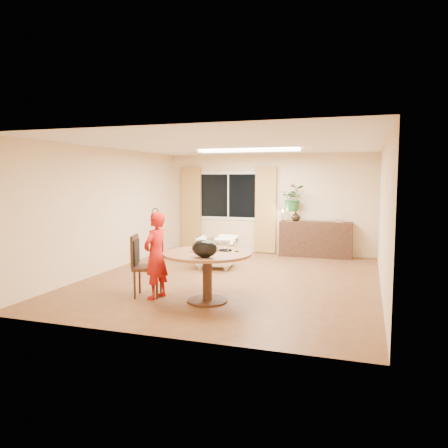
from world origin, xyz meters
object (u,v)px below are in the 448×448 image
object	(u,v)px
sideboard	(316,239)
dining_table	(207,263)
dining_chair	(148,266)
armchair	(216,252)
child	(156,255)

from	to	relation	value
sideboard	dining_table	bearing A→B (deg)	-104.34
dining_chair	armchair	world-z (taller)	dining_chair
dining_table	dining_chair	world-z (taller)	dining_chair
dining_table	dining_chair	size ratio (longest dim) A/B	1.36
child	sideboard	bearing A→B (deg)	167.33
child	sideboard	world-z (taller)	child
armchair	sideboard	size ratio (longest dim) A/B	0.43
dining_table	armchair	distance (m)	2.72
dining_table	sideboard	xyz separation A→B (m)	(1.18, 4.62, -0.18)
dining_table	child	xyz separation A→B (m)	(-0.88, -0.04, 0.08)
dining_chair	sideboard	world-z (taller)	dining_chair
dining_table	child	size ratio (longest dim) A/B	0.98
dining_table	child	distance (m)	0.88
sideboard	child	bearing A→B (deg)	-113.85
dining_table	armchair	world-z (taller)	dining_table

